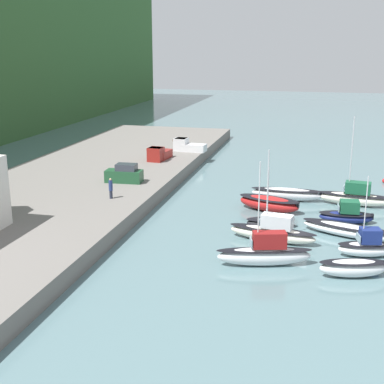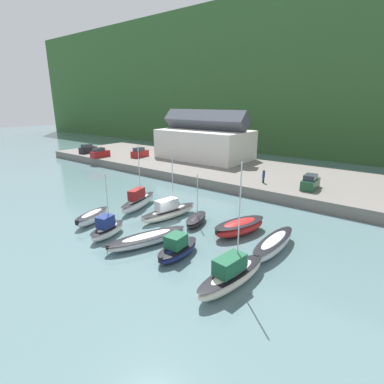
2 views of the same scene
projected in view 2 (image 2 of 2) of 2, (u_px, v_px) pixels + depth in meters
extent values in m
plane|color=slate|center=(169.00, 226.00, 34.41)|extent=(320.00, 320.00, 0.00)
cube|color=#335B2D|center=(354.00, 82.00, 95.93)|extent=(240.00, 73.90, 39.55)
cube|color=slate|center=(266.00, 176.00, 53.83)|extent=(104.99, 21.79, 1.58)
cube|color=silver|center=(205.00, 144.00, 65.57)|extent=(19.45, 11.76, 6.21)
cube|color=#474C56|center=(205.00, 120.00, 64.04)|extent=(19.84, 4.31, 4.31)
ellipsoid|color=white|center=(139.00, 203.00, 39.85)|extent=(3.39, 7.55, 1.50)
ellipsoid|color=black|center=(138.00, 199.00, 39.70)|extent=(3.48, 7.71, 0.12)
cube|color=maroon|center=(137.00, 194.00, 39.12)|extent=(1.74, 2.80, 1.28)
cube|color=#8CA5B2|center=(142.00, 192.00, 40.46)|extent=(0.97, 0.36, 0.64)
cylinder|color=silver|center=(139.00, 171.00, 39.12)|extent=(0.10, 0.10, 6.90)
ellipsoid|color=white|center=(169.00, 213.00, 36.53)|extent=(3.00, 7.92, 1.28)
ellipsoid|color=black|center=(169.00, 210.00, 36.40)|extent=(3.09, 8.08, 0.12)
cube|color=silver|center=(167.00, 204.00, 35.92)|extent=(1.71, 2.89, 1.22)
cube|color=#8CA5B2|center=(176.00, 203.00, 36.94)|extent=(1.13, 0.29, 0.61)
cylinder|color=silver|center=(172.00, 180.00, 35.71)|extent=(0.10, 0.10, 6.95)
ellipsoid|color=black|center=(196.00, 220.00, 34.79)|extent=(2.87, 4.84, 0.99)
ellipsoid|color=black|center=(196.00, 217.00, 34.69)|extent=(2.96, 4.95, 0.12)
cylinder|color=silver|center=(197.00, 195.00, 34.24)|extent=(0.10, 0.10, 4.93)
ellipsoid|color=red|center=(240.00, 227.00, 32.11)|extent=(4.23, 6.99, 1.56)
ellipsoid|color=black|center=(240.00, 223.00, 31.95)|extent=(4.36, 7.14, 0.12)
cube|color=black|center=(217.00, 232.00, 30.31)|extent=(0.43, 0.37, 0.56)
ellipsoid|color=silver|center=(273.00, 245.00, 28.36)|extent=(1.78, 7.83, 1.41)
ellipsoid|color=black|center=(274.00, 240.00, 28.22)|extent=(1.85, 7.99, 0.12)
cube|color=black|center=(256.00, 258.00, 25.47)|extent=(0.36, 0.28, 0.56)
ellipsoid|color=white|center=(92.00, 217.00, 35.11)|extent=(2.82, 5.32, 1.38)
ellipsoid|color=black|center=(92.00, 213.00, 34.97)|extent=(2.91, 5.44, 0.12)
cube|color=black|center=(77.00, 222.00, 32.89)|extent=(0.42, 0.36, 0.56)
ellipsoid|color=white|center=(108.00, 231.00, 31.56)|extent=(2.61, 4.85, 1.19)
ellipsoid|color=black|center=(107.00, 228.00, 31.44)|extent=(2.69, 4.95, 0.12)
cube|color=navy|center=(105.00, 222.00, 31.01)|extent=(1.57, 1.84, 1.20)
cube|color=#8CA5B2|center=(111.00, 220.00, 31.89)|extent=(1.13, 0.34, 0.60)
cylinder|color=silver|center=(107.00, 200.00, 30.87)|extent=(0.10, 0.10, 5.60)
ellipsoid|color=silver|center=(147.00, 239.00, 29.84)|extent=(4.61, 8.65, 1.10)
ellipsoid|color=black|center=(147.00, 236.00, 29.73)|extent=(4.74, 8.83, 0.12)
cube|color=black|center=(107.00, 248.00, 27.66)|extent=(0.43, 0.38, 0.56)
ellipsoid|color=navy|center=(178.00, 251.00, 27.56)|extent=(2.35, 5.27, 1.08)
ellipsoid|color=black|center=(178.00, 247.00, 27.45)|extent=(2.44, 5.37, 0.12)
cube|color=#195638|center=(176.00, 241.00, 27.03)|extent=(1.62, 1.90, 1.17)
cube|color=#8CA5B2|center=(183.00, 238.00, 27.91)|extent=(1.36, 0.19, 0.58)
cube|color=black|center=(161.00, 260.00, 25.56)|extent=(0.38, 0.30, 0.56)
ellipsoid|color=white|center=(232.00, 278.00, 23.08)|extent=(2.71, 7.68, 1.39)
ellipsoid|color=black|center=(232.00, 272.00, 22.94)|extent=(2.80, 7.84, 0.12)
cube|color=#195638|center=(230.00, 264.00, 22.44)|extent=(1.67, 2.78, 1.25)
cube|color=#8CA5B2|center=(241.00, 260.00, 23.49)|extent=(1.23, 0.25, 0.62)
cylinder|color=silver|center=(239.00, 217.00, 22.06)|extent=(0.10, 0.10, 8.28)
cube|color=maroon|center=(140.00, 154.00, 67.98)|extent=(2.14, 4.33, 1.40)
cube|color=#333842|center=(139.00, 149.00, 67.41)|extent=(1.71, 2.43, 0.76)
cube|color=black|center=(88.00, 150.00, 73.32)|extent=(2.05, 4.30, 1.40)
cube|color=#333842|center=(87.00, 146.00, 72.76)|extent=(1.66, 2.40, 0.76)
cube|color=maroon|center=(100.00, 154.00, 67.69)|extent=(1.90, 4.24, 1.40)
cube|color=#333842|center=(99.00, 150.00, 67.15)|extent=(1.59, 2.35, 0.76)
cube|color=#1E4C2D|center=(310.00, 184.00, 43.27)|extent=(2.02, 4.29, 1.40)
cube|color=#333842|center=(311.00, 177.00, 42.71)|extent=(1.65, 2.39, 0.76)
cylinder|color=#232838|center=(263.00, 180.00, 46.46)|extent=(0.32, 0.32, 0.85)
cylinder|color=navy|center=(264.00, 174.00, 46.18)|extent=(0.40, 0.40, 1.05)
sphere|color=tan|center=(264.00, 170.00, 45.99)|extent=(0.24, 0.24, 0.24)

